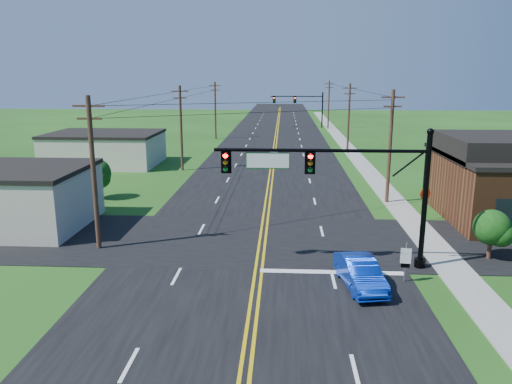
# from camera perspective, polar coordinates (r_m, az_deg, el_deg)

# --- Properties ---
(ground) EXTENTS (260.00, 260.00, 0.00)m
(ground) POSITION_cam_1_polar(r_m,az_deg,el_deg) (20.35, -1.25, -16.53)
(ground) COLOR #1A3F12
(ground) RESTS_ON ground
(road_main) EXTENTS (16.00, 220.00, 0.04)m
(road_main) POSITION_cam_1_polar(r_m,az_deg,el_deg) (68.36, 1.97, 4.80)
(road_main) COLOR black
(road_main) RESTS_ON ground
(road_cross) EXTENTS (70.00, 10.00, 0.04)m
(road_cross) POSITION_cam_1_polar(r_m,az_deg,el_deg) (31.30, 0.44, -5.52)
(road_cross) COLOR black
(road_cross) RESTS_ON ground
(sidewalk) EXTENTS (2.00, 160.00, 0.08)m
(sidewalk) POSITION_cam_1_polar(r_m,az_deg,el_deg) (59.18, 11.99, 3.20)
(sidewalk) COLOR gray
(sidewalk) RESTS_ON ground
(signal_mast_main) EXTENTS (11.30, 0.60, 7.48)m
(signal_mast_main) POSITION_cam_1_polar(r_m,az_deg,el_deg) (26.32, 9.51, 1.34)
(signal_mast_main) COLOR black
(signal_mast_main) RESTS_ON ground
(signal_mast_far) EXTENTS (10.98, 0.60, 7.48)m
(signal_mast_far) POSITION_cam_1_polar(r_m,az_deg,el_deg) (97.80, 5.02, 9.98)
(signal_mast_far) COLOR black
(signal_mast_far) RESTS_ON ground
(cream_bldg_near) EXTENTS (10.20, 8.20, 4.10)m
(cream_bldg_near) POSITION_cam_1_polar(r_m,az_deg,el_deg) (37.44, -26.36, -0.55)
(cream_bldg_near) COLOR beige
(cream_bldg_near) RESTS_ON ground
(cream_bldg_far) EXTENTS (12.20, 9.20, 3.70)m
(cream_bldg_far) POSITION_cam_1_polar(r_m,az_deg,el_deg) (59.80, -16.87, 4.78)
(cream_bldg_far) COLOR beige
(cream_bldg_far) RESTS_ON ground
(utility_pole_left_a) EXTENTS (1.80, 0.28, 9.00)m
(utility_pole_left_a) POSITION_cam_1_polar(r_m,az_deg,el_deg) (30.16, -18.09, 2.32)
(utility_pole_left_a) COLOR #3D241C
(utility_pole_left_a) RESTS_ON ground
(utility_pole_left_b) EXTENTS (1.80, 0.28, 9.00)m
(utility_pole_left_b) POSITION_cam_1_polar(r_m,az_deg,el_deg) (53.99, -8.57, 7.41)
(utility_pole_left_b) COLOR #3D241C
(utility_pole_left_b) RESTS_ON ground
(utility_pole_left_c) EXTENTS (1.80, 0.28, 9.00)m
(utility_pole_left_c) POSITION_cam_1_polar(r_m,az_deg,el_deg) (80.52, -4.68, 9.41)
(utility_pole_left_c) COLOR #3D241C
(utility_pole_left_c) RESTS_ON ground
(utility_pole_right_a) EXTENTS (1.80, 0.28, 9.00)m
(utility_pole_right_a) POSITION_cam_1_polar(r_m,az_deg,el_deg) (40.84, 15.08, 5.25)
(utility_pole_right_a) COLOR #3D241C
(utility_pole_right_a) RESTS_ON ground
(utility_pole_right_b) EXTENTS (1.80, 0.28, 9.00)m
(utility_pole_right_b) POSITION_cam_1_polar(r_m,az_deg,el_deg) (66.35, 10.55, 8.41)
(utility_pole_right_b) COLOR #3D241C
(utility_pole_right_b) RESTS_ON ground
(utility_pole_right_c) EXTENTS (1.80, 0.28, 9.00)m
(utility_pole_right_c) POSITION_cam_1_polar(r_m,az_deg,el_deg) (96.12, 8.30, 9.95)
(utility_pole_right_c) COLOR #3D241C
(utility_pole_right_c) RESTS_ON ground
(tree_right_back) EXTENTS (3.00, 3.00, 4.10)m
(tree_right_back) POSITION_cam_1_polar(r_m,az_deg,el_deg) (46.59, 21.42, 3.09)
(tree_right_back) COLOR #3D241C
(tree_right_back) RESTS_ON ground
(shrub_corner) EXTENTS (2.00, 2.00, 2.86)m
(shrub_corner) POSITION_cam_1_polar(r_m,az_deg,el_deg) (30.61, 25.35, -3.70)
(shrub_corner) COLOR #3D241C
(shrub_corner) RESTS_ON ground
(tree_left) EXTENTS (2.40, 2.40, 3.37)m
(tree_left) POSITION_cam_1_polar(r_m,az_deg,el_deg) (43.23, -17.77, 2.05)
(tree_left) COLOR #3D241C
(tree_left) RESTS_ON ground
(blue_car) EXTENTS (2.24, 4.59, 1.45)m
(blue_car) POSITION_cam_1_polar(r_m,az_deg,el_deg) (24.95, 11.80, -9.13)
(blue_car) COLOR #072AA3
(blue_car) RESTS_ON ground
(distant_car) EXTENTS (1.94, 3.65, 1.18)m
(distant_car) POSITION_cam_1_polar(r_m,az_deg,el_deg) (62.31, 2.34, 4.49)
(distant_car) COLOR #BABABF
(distant_car) RESTS_ON ground
(route_sign) EXTENTS (0.52, 0.11, 2.08)m
(route_sign) POSITION_cam_1_polar(r_m,az_deg,el_deg) (25.91, 16.72, -7.41)
(route_sign) COLOR slate
(route_sign) RESTS_ON ground
(stop_sign) EXTENTS (0.83, 0.29, 2.40)m
(stop_sign) POSITION_cam_1_polar(r_m,az_deg,el_deg) (36.95, 18.74, -0.55)
(stop_sign) COLOR slate
(stop_sign) RESTS_ON ground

